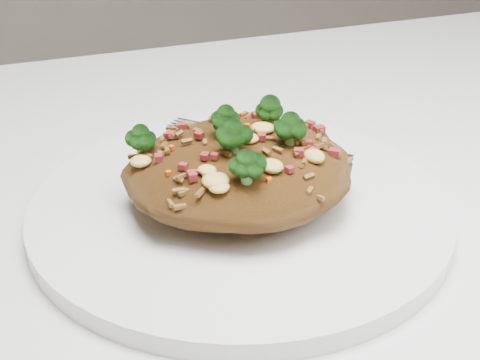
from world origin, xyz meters
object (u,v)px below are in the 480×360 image
(plate, at_px, (240,207))
(fried_rice, at_px, (240,159))
(dining_table, at_px, (334,294))
(fork, at_px, (266,141))

(plate, xyz_separation_m, fried_rice, (-0.00, -0.00, 0.04))
(fried_rice, bearing_deg, dining_table, -2.74)
(dining_table, bearing_deg, plate, 177.12)
(plate, bearing_deg, dining_table, -2.88)
(fork, bearing_deg, dining_table, -24.47)
(fried_rice, relative_size, fork, 1.25)
(fried_rice, bearing_deg, plate, 37.87)
(dining_table, bearing_deg, fried_rice, 177.26)
(plate, relative_size, fried_rice, 1.86)
(fried_rice, bearing_deg, fork, 55.99)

